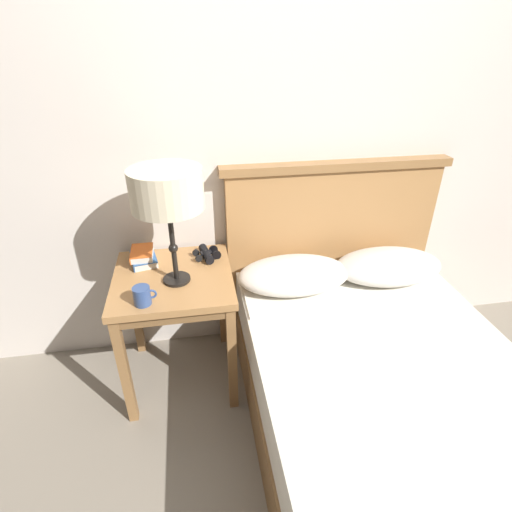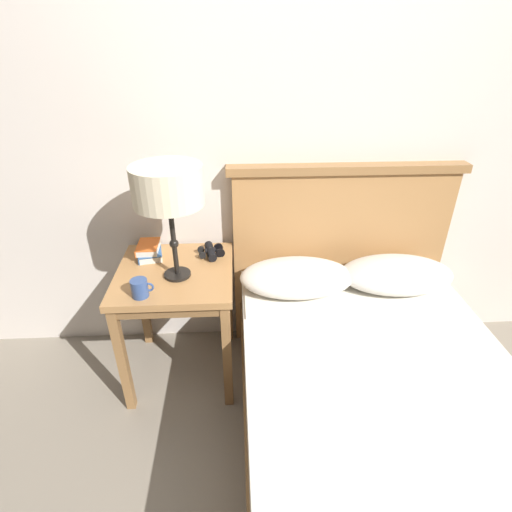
# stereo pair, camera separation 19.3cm
# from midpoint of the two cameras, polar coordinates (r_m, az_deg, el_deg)

# --- Properties ---
(ground_plane) EXTENTS (20.00, 20.00, 0.00)m
(ground_plane) POSITION_cam_midpoint_polar(r_m,az_deg,el_deg) (2.03, 8.66, -28.94)
(ground_plane) COLOR gray
(ground_plane) RESTS_ON ground
(wall_back) EXTENTS (8.00, 0.06, 2.60)m
(wall_back) POSITION_cam_midpoint_polar(r_m,az_deg,el_deg) (2.15, 2.45, 18.22)
(wall_back) COLOR silver
(wall_back) RESTS_ON ground_plane
(nightstand) EXTENTS (0.58, 0.58, 0.67)m
(nightstand) POSITION_cam_midpoint_polar(r_m,az_deg,el_deg) (2.07, -14.22, -4.91)
(nightstand) COLOR #AD7A47
(nightstand) RESTS_ON ground_plane
(bed) EXTENTS (1.27, 2.03, 1.12)m
(bed) POSITION_cam_midpoint_polar(r_m,az_deg,el_deg) (1.92, 15.80, -20.02)
(bed) COLOR brown
(bed) RESTS_ON ground_plane
(table_lamp) EXTENTS (0.32, 0.32, 0.55)m
(table_lamp) POSITION_cam_midpoint_polar(r_m,az_deg,el_deg) (1.78, -15.73, 8.83)
(table_lamp) COLOR black
(table_lamp) RESTS_ON nightstand
(book_on_nightstand) EXTENTS (0.16, 0.20, 0.04)m
(book_on_nightstand) POSITION_cam_midpoint_polar(r_m,az_deg,el_deg) (2.17, -18.26, -0.52)
(book_on_nightstand) COLOR silver
(book_on_nightstand) RESTS_ON nightstand
(book_stacked_on_top) EXTENTS (0.11, 0.17, 0.04)m
(book_stacked_on_top) POSITION_cam_midpoint_polar(r_m,az_deg,el_deg) (2.15, -18.53, 0.31)
(book_stacked_on_top) COLOR silver
(book_stacked_on_top) RESTS_ON book_on_nightstand
(binoculars_pair) EXTENTS (0.15, 0.16, 0.05)m
(binoculars_pair) POSITION_cam_midpoint_polar(r_m,az_deg,el_deg) (2.13, -9.67, 0.23)
(binoculars_pair) COLOR black
(binoculars_pair) RESTS_ON nightstand
(coffee_mug) EXTENTS (0.10, 0.08, 0.08)m
(coffee_mug) POSITION_cam_midpoint_polar(r_m,az_deg,el_deg) (1.84, -18.86, -5.49)
(coffee_mug) COLOR #334C84
(coffee_mug) RESTS_ON nightstand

